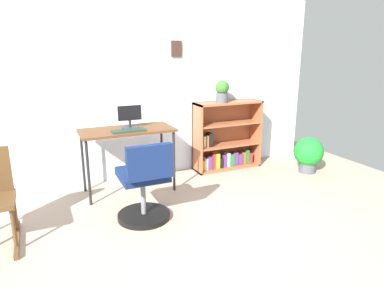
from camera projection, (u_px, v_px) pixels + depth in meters
ground_plane at (212, 261)px, 2.76m from camera, size 6.24×6.24×0.00m
wall_back at (134, 88)px, 4.34m from camera, size 5.20×0.12×2.31m
desk at (127, 135)px, 3.96m from camera, size 1.05×0.50×0.75m
monitor at (130, 117)px, 3.95m from camera, size 0.27×0.19×0.26m
keyboard at (129, 131)px, 3.82m from camera, size 0.37×0.14×0.02m
office_chair at (145, 187)px, 3.32m from camera, size 0.52×0.55×0.82m
bookshelf_low at (225, 139)px, 4.86m from camera, size 0.95×0.30×0.94m
potted_plant_on_shelf at (222, 91)px, 4.59m from camera, size 0.18×0.18×0.29m
potted_plant_floor at (308, 153)px, 4.70m from camera, size 0.39×0.39×0.49m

